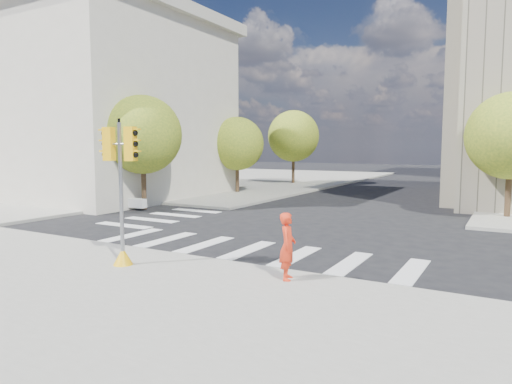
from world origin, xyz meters
The scene contains 10 objects.
ground centered at (0.00, 0.00, 0.00)m, with size 160.00×160.00×0.00m, color black.
sidewalk_far_left centered at (-20.00, 26.00, 0.07)m, with size 28.00×40.00×0.15m, color gray.
classical_building centered at (-20.00, 8.00, 6.44)m, with size 19.00×15.00×12.70m.
tree_lw_near centered at (-10.50, 4.00, 4.20)m, with size 4.40×4.40×6.41m.
tree_lw_mid centered at (-10.50, 14.00, 3.76)m, with size 4.00×4.00×5.77m.
tree_lw_far centered at (-10.50, 24.00, 4.54)m, with size 4.80×4.80×6.95m.
tree_re_near centered at (7.50, 10.00, 4.05)m, with size 4.20×4.20×6.16m.
traffic_signal centered at (-1.96, -5.92, 1.90)m, with size 1.08×0.56×4.17m.
photographer centered at (2.79, -4.90, 1.01)m, with size 0.63×0.41×1.72m, color red.
planter_wall centered at (-13.00, 3.37, 0.40)m, with size 6.00×0.40×0.50m, color silver.
Camera 1 is at (7.71, -15.20, 3.52)m, focal length 32.00 mm.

